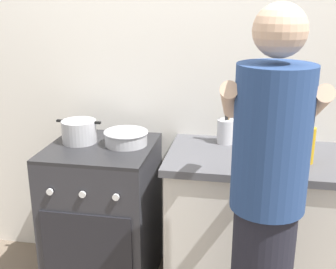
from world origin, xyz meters
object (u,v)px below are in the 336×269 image
Objects in this scene: utensil_crock at (226,128)px; spice_bottle at (267,153)px; pot at (79,131)px; mixing_bowl at (126,137)px; oil_bottle at (309,144)px; person at (266,215)px; stove_range at (104,216)px.

spice_bottle is (0.23, -0.24, -0.05)m from utensil_crock.
mixing_bowl is (0.28, 0.01, -0.02)m from pot.
person is at bearing -113.03° from oil_bottle.
pot is (-0.14, 0.04, 0.52)m from stove_range.
mixing_bowl is 0.58m from utensil_crock.
utensil_crock reaches higher than stove_range.
mixing_bowl is 1.00m from oil_bottle.
person is at bearing -92.27° from spice_bottle.
pot is at bearing -170.63° from utensil_crock.
person reaches higher than spice_bottle.
person reaches higher than oil_bottle.
stove_range is at bearing 176.83° from oil_bottle.
stove_range is at bearing -165.56° from utensil_crock.
utensil_crock is 0.20× the size of person.
mixing_bowl is (0.14, 0.05, 0.50)m from stove_range.
mixing_bowl is 0.78× the size of utensil_crock.
utensil_crock is 1.38× the size of oil_bottle.
mixing_bowl is at bearing 140.29° from person.
utensil_crock reaches higher than spice_bottle.
stove_range is at bearing -160.58° from mixing_bowl.
spice_bottle is 0.35× the size of oil_bottle.
person reaches higher than pot.
person is at bearing -75.00° from utensil_crock.
utensil_crock reaches higher than pot.
person is at bearing -32.96° from stove_range.
utensil_crock is (0.70, 0.18, 0.54)m from stove_range.
pot is 1.28m from oil_bottle.
pot is 1.23m from person.
spice_bottle reaches higher than stove_range.
pot is at bearing 163.36° from stove_range.
pot reaches higher than spice_bottle.
utensil_crock is 0.34m from spice_bottle.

